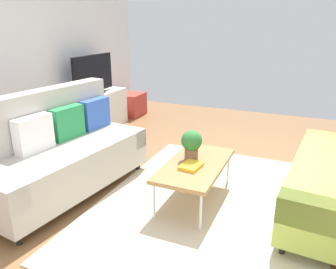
% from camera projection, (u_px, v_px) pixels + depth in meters
% --- Properties ---
extents(ground_plane, '(7.68, 7.68, 0.00)m').
position_uv_depth(ground_plane, '(206.00, 199.00, 3.51)').
color(ground_plane, brown).
extents(area_rug, '(2.90, 2.20, 0.01)m').
position_uv_depth(area_rug, '(211.00, 205.00, 3.39)').
color(area_rug, beige).
rests_on(area_rug, ground_plane).
extents(couch_beige, '(1.99, 1.06, 1.10)m').
position_uv_depth(couch_beige, '(60.00, 152.00, 3.58)').
color(couch_beige, '#B2ADA3').
rests_on(couch_beige, ground_plane).
extents(coffee_table, '(1.10, 0.56, 0.42)m').
position_uv_depth(coffee_table, '(195.00, 166.00, 3.39)').
color(coffee_table, '#9E7042').
rests_on(coffee_table, ground_plane).
extents(tv_console, '(1.40, 0.44, 0.64)m').
position_uv_depth(tv_console, '(95.00, 112.00, 5.64)').
color(tv_console, silver).
rests_on(tv_console, ground_plane).
extents(tv, '(1.00, 0.20, 0.64)m').
position_uv_depth(tv, '(93.00, 75.00, 5.43)').
color(tv, black).
rests_on(tv, tv_console).
extents(storage_trunk, '(0.52, 0.40, 0.44)m').
position_uv_depth(storage_trunk, '(132.00, 105.00, 6.59)').
color(storage_trunk, '#B2382D').
rests_on(storage_trunk, ground_plane).
extents(potted_plant, '(0.22, 0.22, 0.32)m').
position_uv_depth(potted_plant, '(192.00, 143.00, 3.41)').
color(potted_plant, brown).
rests_on(potted_plant, coffee_table).
extents(table_book_0, '(0.26, 0.20, 0.03)m').
position_uv_depth(table_book_0, '(191.00, 166.00, 3.27)').
color(table_book_0, gold).
rests_on(table_book_0, coffee_table).
extents(vase_0, '(0.12, 0.12, 0.15)m').
position_uv_depth(vase_0, '(68.00, 96.00, 5.03)').
color(vase_0, silver).
rests_on(vase_0, tv_console).
extents(vase_1, '(0.13, 0.13, 0.18)m').
position_uv_depth(vase_1, '(75.00, 93.00, 5.18)').
color(vase_1, '#4C72B2').
rests_on(vase_1, tv_console).
extents(bottle_0, '(0.05, 0.05, 0.17)m').
position_uv_depth(bottle_0, '(87.00, 92.00, 5.31)').
color(bottle_0, '#3359B2').
rests_on(bottle_0, tv_console).
extents(bottle_1, '(0.05, 0.05, 0.20)m').
position_uv_depth(bottle_1, '(91.00, 89.00, 5.40)').
color(bottle_1, orange).
rests_on(bottle_1, tv_console).
extents(bottle_2, '(0.06, 0.06, 0.24)m').
position_uv_depth(bottle_2, '(95.00, 87.00, 5.47)').
color(bottle_2, '#3359B2').
rests_on(bottle_2, tv_console).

